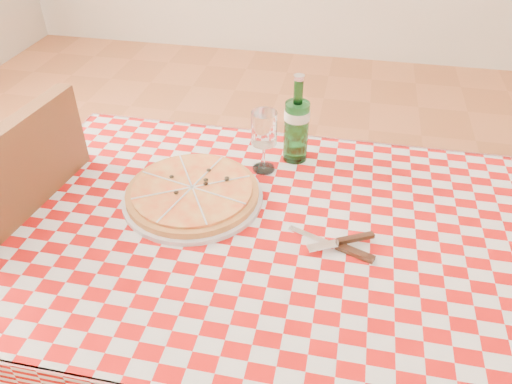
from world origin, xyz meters
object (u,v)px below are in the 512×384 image
dining_table (259,258)px  chair_far (19,251)px  pizza_plate (193,192)px  wine_glass (264,142)px  water_bottle (297,119)px

dining_table → chair_far: (-0.68, -0.02, -0.09)m
pizza_plate → wine_glass: size_ratio=2.04×
chair_far → pizza_plate: bearing=-163.7°
pizza_plate → water_bottle: size_ratio=1.41×
dining_table → wine_glass: (-0.04, 0.25, 0.19)m
dining_table → pizza_plate: pizza_plate is taller
dining_table → wine_glass: 0.31m
pizza_plate → water_bottle: water_bottle is taller
water_bottle → dining_table: bearing=-97.1°
wine_glass → pizza_plate: bearing=-131.8°
chair_far → wine_glass: (0.65, 0.26, 0.28)m
wine_glass → dining_table: bearing=-81.5°
dining_table → chair_far: bearing=-178.5°
chair_far → pizza_plate: size_ratio=2.77×
chair_far → pizza_plate: 0.55m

